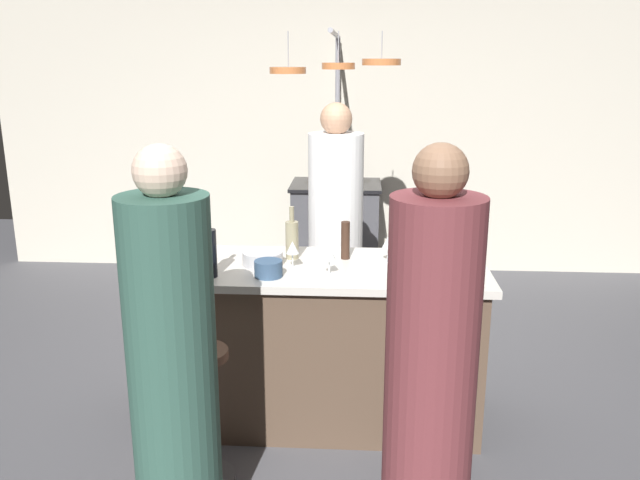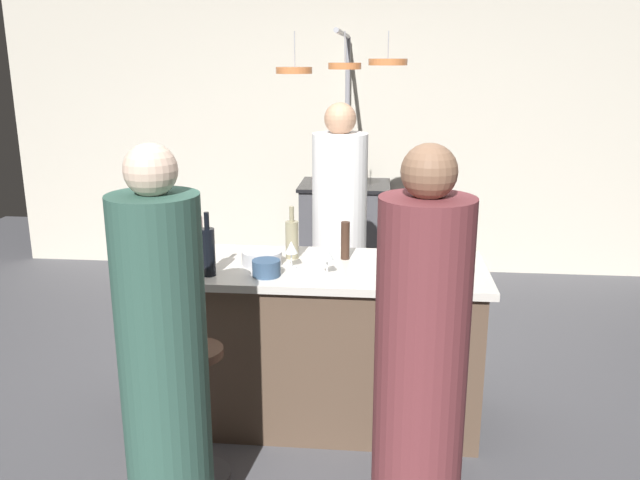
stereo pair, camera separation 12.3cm
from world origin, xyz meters
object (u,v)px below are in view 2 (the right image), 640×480
Objects in this scene: pepper_mill at (345,241)px; wine_bottle_green at (417,247)px; wine_glass_near_right_guest at (291,249)px; wine_bottle_white at (292,239)px; mixing_bowl_steel at (262,258)px; wine_bottle_dark at (208,251)px; mixing_bowl_blue at (266,268)px; wine_glass_by_chef at (388,244)px; wine_bottle_rose at (197,233)px; stove_range at (345,232)px; guest_right at (420,378)px; chef at (339,242)px; bar_stool_left at (198,408)px; guest_left at (164,367)px; bar_stool_right at (430,419)px; wine_glass_near_left_guest at (327,255)px; mixing_bowl_ceramic at (423,251)px; wine_bottle_red at (393,257)px.

wine_bottle_green is at bearing -22.38° from pepper_mill.
wine_bottle_green reaches higher than wine_glass_near_right_guest.
mixing_bowl_steel is at bearing -138.13° from wine_bottle_white.
wine_bottle_dark reaches higher than mixing_bowl_blue.
wine_glass_by_chef is at bearing 18.61° from wine_bottle_dark.
stove_range is at bearing 72.52° from wine_bottle_rose.
guest_right is 5.75× the size of wine_bottle_white.
chef is at bearing 74.58° from mixing_bowl_blue.
bar_stool_left is 0.56m from guest_left.
wine_bottle_green is at bearing -12.29° from wine_bottle_white.
wine_bottle_white is 2.01× the size of wine_glass_near_right_guest.
pepper_mill is (-0.36, 1.15, 0.22)m from guest_right.
wine_bottle_rose is (-0.56, 0.07, -0.00)m from wine_bottle_white.
mixing_bowl_blue is (-0.24, -2.65, 0.50)m from stove_range.
chef is at bearing 96.34° from pepper_mill.
pepper_mill reaches higher than bar_stool_right.
guest_right is at bearing -63.17° from wine_glass_near_left_guest.
mixing_bowl_blue is 0.89m from mixing_bowl_ceramic.
guest_left is at bearing 179.76° from guest_right.
guest_left is at bearing -108.65° from mixing_bowl_blue.
bar_stool_right is 4.74× the size of mixing_bowl_blue.
wine_bottle_white is at bearing 72.32° from guest_left.
wine_glass_near_left_guest is (-0.46, -0.13, -0.02)m from wine_bottle_green.
mixing_bowl_blue is at bearing 132.25° from guest_right.
wine_bottle_rose is 0.85m from wine_glass_near_left_guest.
bar_stool_left is 4.66× the size of wine_glass_near_right_guest.
wine_bottle_dark is (-0.02, 0.79, 0.25)m from guest_left.
mixing_bowl_blue and mixing_bowl_ceramic have the same top height.
wine_bottle_dark is (-0.38, -0.34, 0.02)m from wine_bottle_white.
wine_glass_by_chef is at bearing 95.40° from wine_bottle_red.
wine_bottle_dark is at bearing -177.54° from wine_bottle_red.
wine_bottle_white is at bearing 167.71° from wine_bottle_green.
mixing_bowl_steel is at bearing 77.84° from guest_left.
pepper_mill is at bearing 75.45° from wine_glass_near_left_guest.
wine_bottle_red is (0.93, 0.04, -0.02)m from wine_bottle_dark.
guest_left is at bearing -137.66° from wine_bottle_red.
wine_bottle_red is 2.01× the size of wine_glass_by_chef.
wine_bottle_dark is at bearing -137.96° from mixing_bowl_steel.
wine_bottle_red reaches higher than stove_range.
mixing_bowl_steel is (-0.67, -0.09, -0.07)m from wine_glass_by_chef.
wine_glass_near_left_guest is at bearing -163.92° from wine_bottle_green.
wine_glass_by_chef is at bearing 96.57° from guest_right.
wine_bottle_rose is at bearing 99.21° from guest_left.
bar_stool_left is at bearing -85.86° from wine_bottle_dark.
chef is at bearing 78.54° from wine_glass_near_right_guest.
wine_bottle_red is at bearing -72.14° from chef.
wine_glass_near_left_guest is 0.32m from mixing_bowl_blue.
guest_left is (-0.01, -0.39, 0.40)m from bar_stool_left.
wine_glass_near_right_guest is (-0.53, 0.13, -0.01)m from wine_bottle_red.
wine_bottle_red is at bearing -28.71° from wine_bottle_white.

